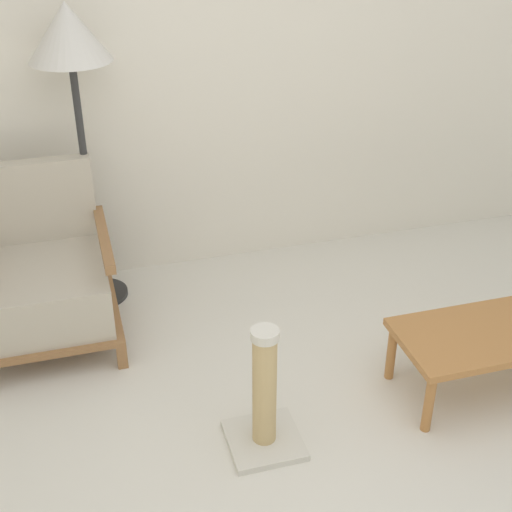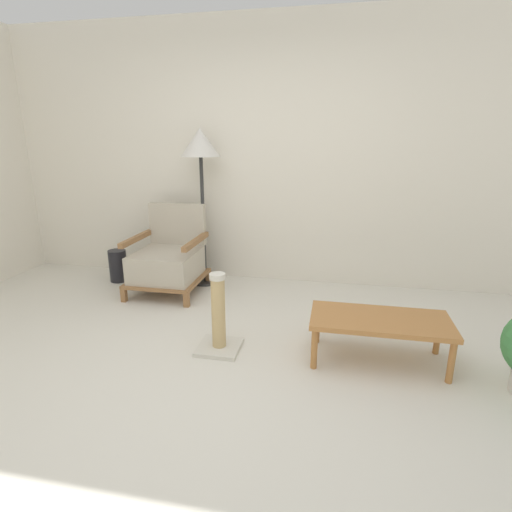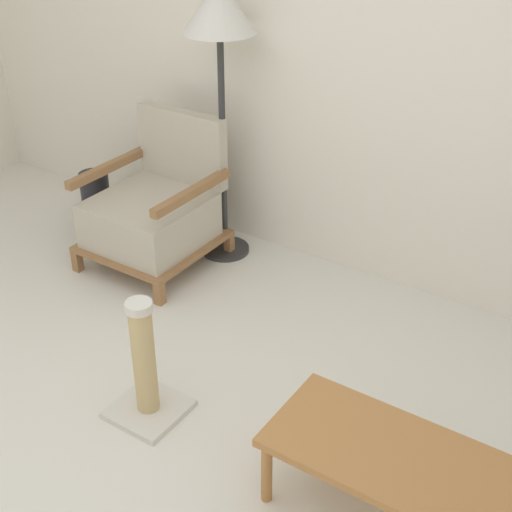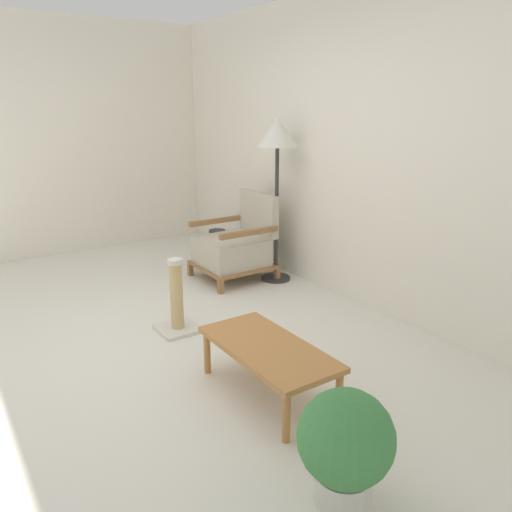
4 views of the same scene
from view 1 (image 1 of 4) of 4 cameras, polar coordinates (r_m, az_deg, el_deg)
wall_back at (r=4.00m, az=-4.98°, el=17.00°), size 8.00×0.06×2.70m
armchair at (r=3.75m, az=-16.55°, el=-1.87°), size 0.69×0.71×0.87m
floor_lamp at (r=3.65m, az=-14.63°, el=15.51°), size 0.40×0.40×1.62m
coffee_table at (r=3.47m, az=18.83°, el=-6.07°), size 0.95×0.45×0.33m
scratching_post at (r=3.04m, az=0.67°, el=-11.76°), size 0.31×0.31×0.60m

